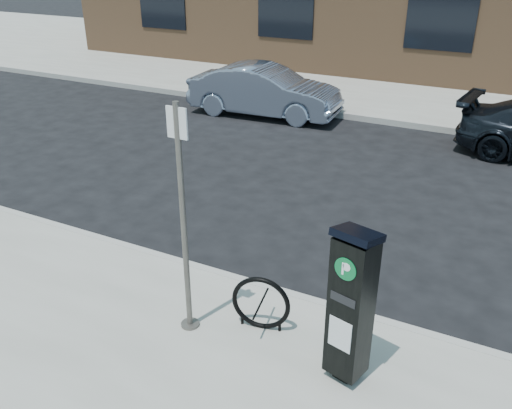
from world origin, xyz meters
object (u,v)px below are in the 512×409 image
Objects in this scene: bike_rack at (261,303)px; car_silver at (265,91)px; sign_pole at (184,225)px; parking_kiosk at (351,305)px.

car_silver is (-4.02, 8.13, 0.17)m from bike_rack.
sign_pole is at bearing -162.66° from car_silver.
parking_kiosk is at bearing -25.82° from bike_rack.
bike_rack is 9.07m from car_silver.
car_silver is at bearing 112.08° from sign_pole.
sign_pole is 1.28m from bike_rack.
sign_pole is at bearing -164.21° from parking_kiosk.
car_silver is (-3.27, 8.48, -0.81)m from sign_pole.
parking_kiosk is 0.65× the size of sign_pole.
parking_kiosk is 1.91m from sign_pole.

